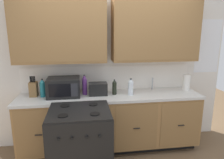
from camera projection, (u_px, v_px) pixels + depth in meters
ground_plane at (113, 159)px, 3.11m from camera, size 8.00×8.00×0.00m
wall_unit at (109, 45)px, 3.21m from camera, size 3.98×0.40×2.54m
counter_run at (111, 121)px, 3.29m from camera, size 2.81×0.64×0.91m
stove_range at (81, 145)px, 2.62m from camera, size 0.76×0.68×0.95m
microwave at (64, 87)px, 3.10m from camera, size 0.48×0.37×0.28m
toaster at (98, 89)px, 3.17m from camera, size 0.28×0.18×0.19m
knife_block at (33, 89)px, 3.10m from camera, size 0.11×0.14×0.31m
sink_faucet at (152, 83)px, 3.47m from camera, size 0.02×0.02×0.20m
paper_towel_roll at (186, 82)px, 3.43m from camera, size 0.12×0.12×0.26m
bottle_teal at (43, 88)px, 3.07m from camera, size 0.08×0.08×0.27m
bottle_clear at (131, 87)px, 3.16m from camera, size 0.08×0.08×0.26m
bottle_violet at (85, 85)px, 3.17m from camera, size 0.07×0.07×0.31m
bottle_dark at (114, 87)px, 3.19m from camera, size 0.07×0.07×0.24m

